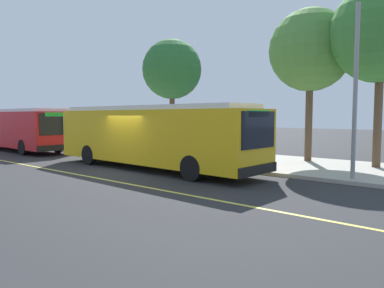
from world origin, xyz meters
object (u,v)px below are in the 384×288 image
object	(u,v)px
route_sign_post	(231,127)
pedestrian_commuter	(206,142)
waiting_bench	(219,149)
transit_bus_second	(19,128)
transit_bus_main	(152,135)

from	to	relation	value
route_sign_post	pedestrian_commuter	bearing A→B (deg)	159.38
route_sign_post	pedestrian_commuter	world-z (taller)	route_sign_post
waiting_bench	route_sign_post	size ratio (longest dim) A/B	0.57
transit_bus_second	pedestrian_commuter	distance (m)	14.81
transit_bus_second	route_sign_post	distance (m)	16.80
transit_bus_second	waiting_bench	bearing A→B (deg)	17.37
transit_bus_main	waiting_bench	world-z (taller)	transit_bus_main
transit_bus_second	waiting_bench	xyz separation A→B (m)	(14.42, 4.51, -0.98)
transit_bus_main	pedestrian_commuter	size ratio (longest dim) A/B	6.92
transit_bus_second	waiting_bench	size ratio (longest dim) A/B	7.02
transit_bus_main	transit_bus_second	distance (m)	13.93
pedestrian_commuter	transit_bus_main	bearing A→B (deg)	-98.43
transit_bus_main	route_sign_post	distance (m)	3.76
pedestrian_commuter	transit_bus_second	bearing A→B (deg)	-167.18
transit_bus_main	transit_bus_second	size ratio (longest dim) A/B	1.04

